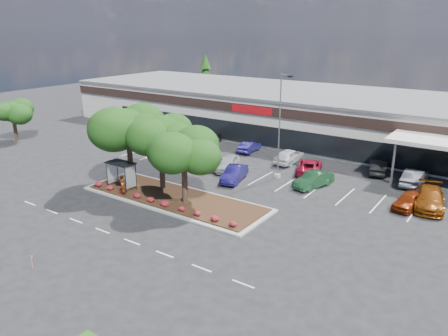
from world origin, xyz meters
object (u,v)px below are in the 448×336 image
Objects in this scene: survey_stake at (32,260)px; car_1 at (199,153)px; car_0 at (171,154)px; light_pole at (280,133)px.

survey_stake is 26.53m from car_1.
car_0 is at bearing -134.58° from car_1.
survey_stake is 0.23× the size of car_1.
light_pole is 10.93× the size of survey_stake.
light_pole reaches higher than car_0.
car_1 reaches higher than survey_stake.
car_0 is (-13.45, -1.42, -4.04)m from light_pole.
car_0 is 0.97× the size of car_1.
car_1 is (2.36, 2.28, 0.00)m from car_0.
light_pole is 2.49× the size of car_1.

